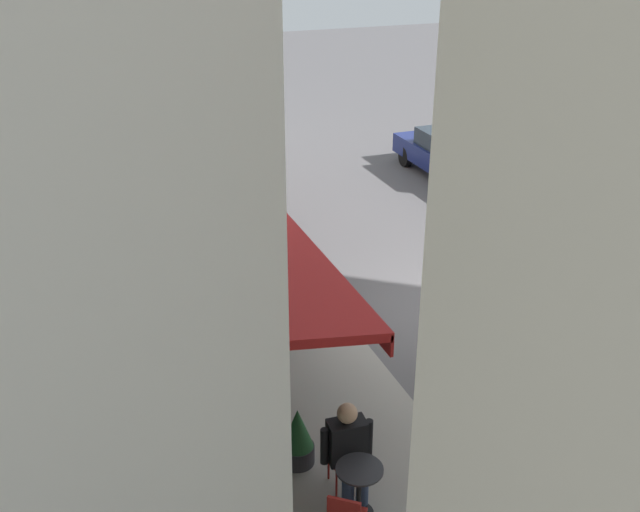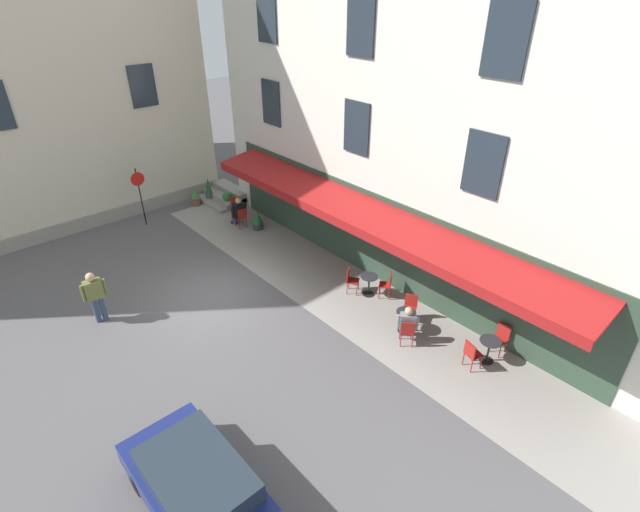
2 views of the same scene
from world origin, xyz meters
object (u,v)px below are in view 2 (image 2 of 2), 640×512
Objects in this scene: cafe_chair_red_by_window at (388,283)px; cafe_chair_red_facing_street at (351,279)px; walking_pedestrian_in_olive at (95,293)px; no_parking_sign at (139,187)px; cafe_table_near_entrance at (369,282)px; parked_car_navy at (202,492)px; seated_patron_in_grey at (407,322)px; potted_plant_under_sign at (257,220)px; cafe_chair_red_near_door at (501,336)px; cafe_chair_red_under_awning at (410,306)px; cafe_chair_red_back_row at (407,331)px; potted_plant_by_steps at (195,197)px; cafe_table_mid_terrace at (489,348)px; potted_plant_entrance_left at (209,189)px; potted_plant_entrance_right at (228,199)px; cafe_chair_red_kerbside at (472,353)px; cafe_chair_red_corner_right at (241,216)px; seated_companion_in_black at (238,211)px; cafe_chair_red_corner_left at (235,205)px; cafe_table_streetside at (234,212)px.

cafe_chair_red_facing_street is at bearing 35.31° from cafe_chair_red_by_window.
no_parking_sign reaches higher than walking_pedestrian_in_olive.
cafe_table_near_entrance is 8.69m from parked_car_navy.
potted_plant_under_sign is at bearing -5.81° from seated_patron_in_grey.
seated_patron_in_grey is at bearing -137.44° from walking_pedestrian_in_olive.
cafe_chair_red_near_door is 2.79m from cafe_chair_red_under_awning.
cafe_chair_red_under_awning is 0.51× the size of walking_pedestrian_in_olive.
seated_patron_in_grey reaches higher than cafe_chair_red_facing_street.
walking_pedestrian_in_olive is (7.19, 6.32, 0.49)m from cafe_chair_red_back_row.
walking_pedestrian_in_olive is 8.90m from potted_plant_by_steps.
walking_pedestrian_in_olive reaches higher than cafe_table_mid_terrace.
no_parking_sign is 2.24× the size of potted_plant_entrance_left.
potted_plant_by_steps is at bearing 2.28° from cafe_chair_red_facing_street.
seated_patron_in_grey is at bearing 174.35° from potted_plant_entrance_right.
seated_patron_in_grey is (-2.90, 0.55, 0.14)m from cafe_chair_red_facing_street.
cafe_chair_red_facing_street is 8.17m from walking_pedestrian_in_olive.
potted_plant_entrance_left reaches higher than cafe_table_near_entrance.
walking_pedestrian_in_olive is 1.98× the size of potted_plant_under_sign.
cafe_table_mid_terrace is (-4.49, -0.13, 0.00)m from cafe_table_near_entrance.
cafe_chair_red_kerbside and cafe_chair_red_corner_right have the same top height.
potted_plant_under_sign is (10.88, -0.48, -0.11)m from cafe_chair_red_kerbside.
no_parking_sign is at bearing 11.58° from cafe_chair_red_kerbside.
walking_pedestrian_in_olive is (9.15, 8.14, 0.49)m from cafe_chair_red_near_door.
cafe_chair_red_corner_right is 1.02× the size of potted_plant_under_sign.
potted_plant_by_steps is (3.46, 0.32, -0.12)m from cafe_chair_red_corner_right.
cafe_chair_red_by_window is 0.67× the size of seated_companion_in_black.
cafe_table_near_entrance is 0.63m from cafe_chair_red_by_window.
potted_plant_under_sign is (-0.56, -0.44, -0.11)m from cafe_chair_red_corner_right.
cafe_chair_red_kerbside is 14.83m from no_parking_sign.
seated_companion_in_black is 1.82× the size of potted_plant_entrance_right.
cafe_table_near_entrance is 0.82× the size of cafe_chair_red_facing_street.
cafe_chair_red_corner_left is (7.73, -0.35, 0.00)m from cafe_chair_red_facing_street.
cafe_chair_red_facing_street is 5.04m from cafe_table_mid_terrace.
cafe_chair_red_by_window is at bearing -72.90° from parked_car_navy.
cafe_table_near_entrance is 0.82× the size of cafe_chair_red_near_door.
cafe_chair_red_kerbside is at bearing -178.92° from potted_plant_by_steps.
cafe_chair_red_kerbside is 2.54m from cafe_chair_red_under_awning.
cafe_chair_red_by_window is at bearing -173.92° from cafe_chair_red_corner_right.
cafe_chair_red_kerbside is 1.00× the size of cafe_chair_red_back_row.
cafe_table_near_entrance is at bearing -6.33° from cafe_chair_red_kerbside.
potted_plant_entrance_right is at bearing -1.54° from cafe_table_near_entrance.
potted_plant_entrance_right is (13.84, -0.12, -0.07)m from cafe_table_mid_terrace.
seated_patron_in_grey is 9.57m from walking_pedestrian_in_olive.
cafe_chair_red_near_door is at bearing -163.26° from cafe_chair_red_under_awning.
seated_companion_in_black is (11.66, -0.05, 0.17)m from cafe_chair_red_kerbside.
cafe_chair_red_by_window is 11.40m from no_parking_sign.
seated_patron_in_grey reaches higher than potted_plant_entrance_left.
cafe_table_streetside is 1.26m from potted_plant_under_sign.
seated_patron_in_grey is (-2.38, 0.91, 0.20)m from cafe_table_near_entrance.
potted_plant_entrance_right is at bearing -6.32° from cafe_chair_red_back_row.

